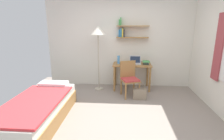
% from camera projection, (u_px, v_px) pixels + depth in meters
% --- Properties ---
extents(ground_plane, '(5.28, 5.28, 0.00)m').
position_uv_depth(ground_plane, '(119.00, 118.00, 3.42)').
color(ground_plane, gray).
extents(wall_back, '(4.40, 0.27, 2.60)m').
position_uv_depth(wall_back, '(122.00, 42.00, 5.05)').
color(wall_back, silver).
rests_on(wall_back, ground_plane).
extents(bed, '(0.90, 2.00, 0.54)m').
position_uv_depth(bed, '(38.00, 110.00, 3.23)').
color(bed, '#9E703D').
rests_on(bed, ground_plane).
extents(desk, '(1.06, 0.59, 0.73)m').
position_uv_depth(desk, '(132.00, 69.00, 4.89)').
color(desk, '#9E703D').
rests_on(desk, ground_plane).
extents(desk_chair, '(0.54, 0.54, 0.90)m').
position_uv_depth(desk_chair, '(129.00, 77.00, 4.43)').
color(desk_chair, '#9E703D').
rests_on(desk_chair, ground_plane).
extents(standing_lamp, '(0.41, 0.41, 1.76)m').
position_uv_depth(standing_lamp, '(98.00, 34.00, 4.61)').
color(standing_lamp, '#B2A893').
rests_on(standing_lamp, ground_plane).
extents(laptop, '(0.32, 0.24, 0.22)m').
position_uv_depth(laptop, '(135.00, 62.00, 4.89)').
color(laptop, '#B7BABF').
rests_on(laptop, desk).
extents(water_bottle, '(0.07, 0.07, 0.23)m').
position_uv_depth(water_bottle, '(119.00, 60.00, 4.87)').
color(water_bottle, '#4C99DB').
rests_on(water_bottle, desk).
extents(book_stack, '(0.19, 0.25, 0.09)m').
position_uv_depth(book_stack, '(146.00, 63.00, 4.82)').
color(book_stack, '#333338').
rests_on(book_stack, desk).
extents(handbag, '(0.32, 0.13, 0.42)m').
position_uv_depth(handbag, '(140.00, 94.00, 4.26)').
color(handbag, gray).
rests_on(handbag, ground_plane).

